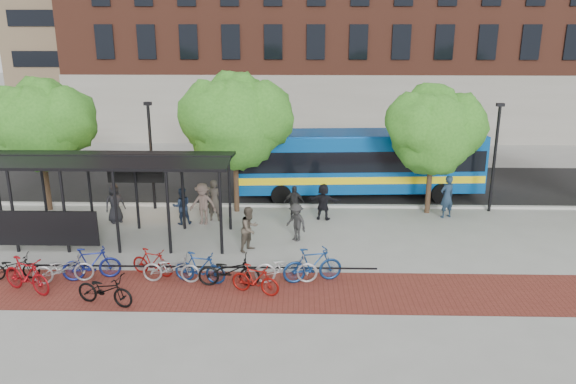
{
  "coord_description": "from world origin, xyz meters",
  "views": [
    {
      "loc": [
        0.06,
        -21.93,
        8.58
      ],
      "look_at": [
        -0.52,
        1.19,
        1.6
      ],
      "focal_mm": 35.0,
      "sensor_mm": 36.0,
      "label": 1
    }
  ],
  "objects_px": {
    "pedestrian_1": "(214,200)",
    "tree_b": "(237,118)",
    "bike_2": "(63,268)",
    "bike_5": "(152,262)",
    "tree_a": "(41,122)",
    "pedestrian_3": "(203,204)",
    "bike_10": "(286,267)",
    "pedestrian_8": "(250,229)",
    "lamp_post_right": "(495,155)",
    "bike_7": "(200,268)",
    "pedestrian_2": "(182,206)",
    "pedestrian_0": "(115,203)",
    "tree_c": "(435,127)",
    "pedestrian_5": "(323,202)",
    "bike_1": "(26,275)",
    "lamp_post_left": "(151,153)",
    "bike_11": "(312,265)",
    "pedestrian_7": "(447,197)",
    "bus_shelter": "(96,169)",
    "bike_9": "(255,279)",
    "bike_3": "(91,264)",
    "bike_8": "(229,271)",
    "bike_6": "(171,268)",
    "bike_4": "(105,290)",
    "pedestrian_4": "(294,203)",
    "bike_0": "(14,267)",
    "bus": "(358,160)",
    "pedestrian_9": "(296,222)"
  },
  "relations": [
    {
      "from": "bike_3",
      "to": "bike_7",
      "type": "distance_m",
      "value": 3.8
    },
    {
      "from": "bike_1",
      "to": "bike_7",
      "type": "bearing_deg",
      "value": -56.9
    },
    {
      "from": "bike_4",
      "to": "bike_5",
      "type": "xyz_separation_m",
      "value": [
        0.94,
        2.21,
        -0.02
      ]
    },
    {
      "from": "lamp_post_left",
      "to": "bike_10",
      "type": "bearing_deg",
      "value": -50.41
    },
    {
      "from": "bus_shelter",
      "to": "bus",
      "type": "distance_m",
      "value": 12.83
    },
    {
      "from": "pedestrian_0",
      "to": "bike_9",
      "type": "bearing_deg",
      "value": -80.56
    },
    {
      "from": "bike_2",
      "to": "bike_10",
      "type": "relative_size",
      "value": 0.93
    },
    {
      "from": "tree_a",
      "to": "pedestrian_3",
      "type": "distance_m",
      "value": 8.52
    },
    {
      "from": "tree_b",
      "to": "bike_8",
      "type": "distance_m",
      "value": 8.89
    },
    {
      "from": "pedestrian_8",
      "to": "pedestrian_3",
      "type": "bearing_deg",
      "value": 74.08
    },
    {
      "from": "bike_8",
      "to": "pedestrian_0",
      "type": "height_order",
      "value": "pedestrian_0"
    },
    {
      "from": "lamp_post_left",
      "to": "pedestrian_8",
      "type": "height_order",
      "value": "lamp_post_left"
    },
    {
      "from": "bus_shelter",
      "to": "pedestrian_9",
      "type": "xyz_separation_m",
      "value": [
        7.99,
        0.08,
        -2.21
      ]
    },
    {
      "from": "pedestrian_9",
      "to": "pedestrian_8",
      "type": "bearing_deg",
      "value": -104.31
    },
    {
      "from": "bike_7",
      "to": "tree_a",
      "type": "bearing_deg",
      "value": 59.9
    },
    {
      "from": "bike_9",
      "to": "pedestrian_4",
      "type": "relative_size",
      "value": 1.06
    },
    {
      "from": "bus_shelter",
      "to": "bike_7",
      "type": "xyz_separation_m",
      "value": [
        4.74,
        -3.92,
        -2.44
      ]
    },
    {
      "from": "bike_1",
      "to": "tree_c",
      "type": "bearing_deg",
      "value": -35.88
    },
    {
      "from": "bike_4",
      "to": "bike_6",
      "type": "xyz_separation_m",
      "value": [
        1.73,
        1.68,
        0.01
      ]
    },
    {
      "from": "bike_2",
      "to": "bike_5",
      "type": "distance_m",
      "value": 2.98
    },
    {
      "from": "pedestrian_4",
      "to": "pedestrian_3",
      "type": "bearing_deg",
      "value": -175.2
    },
    {
      "from": "lamp_post_right",
      "to": "bike_7",
      "type": "xyz_separation_m",
      "value": [
        -12.4,
        -8.0,
        -2.19
      ]
    },
    {
      "from": "bike_11",
      "to": "pedestrian_2",
      "type": "xyz_separation_m",
      "value": [
        -5.69,
        5.7,
        0.2
      ]
    },
    {
      "from": "bike_9",
      "to": "bike_6",
      "type": "bearing_deg",
      "value": 95.05
    },
    {
      "from": "bike_10",
      "to": "pedestrian_8",
      "type": "height_order",
      "value": "pedestrian_8"
    },
    {
      "from": "bike_9",
      "to": "pedestrian_8",
      "type": "height_order",
      "value": "pedestrian_8"
    },
    {
      "from": "bike_4",
      "to": "pedestrian_7",
      "type": "height_order",
      "value": "pedestrian_7"
    },
    {
      "from": "bike_5",
      "to": "pedestrian_7",
      "type": "xyz_separation_m",
      "value": [
        11.89,
        6.49,
        0.5
      ]
    },
    {
      "from": "bike_6",
      "to": "pedestrian_1",
      "type": "relative_size",
      "value": 1.05
    },
    {
      "from": "bike_3",
      "to": "bike_8",
      "type": "bearing_deg",
      "value": -110.16
    },
    {
      "from": "pedestrian_1",
      "to": "tree_b",
      "type": "bearing_deg",
      "value": -121.16
    },
    {
      "from": "bike_0",
      "to": "pedestrian_7",
      "type": "bearing_deg",
      "value": -76.4
    },
    {
      "from": "bike_6",
      "to": "bike_11",
      "type": "distance_m",
      "value": 4.85
    },
    {
      "from": "bike_4",
      "to": "pedestrian_2",
      "type": "xyz_separation_m",
      "value": [
        0.9,
        7.52,
        0.31
      ]
    },
    {
      "from": "bike_3",
      "to": "pedestrian_8",
      "type": "xyz_separation_m",
      "value": [
        5.26,
        2.73,
        0.31
      ]
    },
    {
      "from": "pedestrian_2",
      "to": "pedestrian_0",
      "type": "bearing_deg",
      "value": -20.85
    },
    {
      "from": "bike_10",
      "to": "tree_c",
      "type": "bearing_deg",
      "value": -44.07
    },
    {
      "from": "lamp_post_right",
      "to": "bike_4",
      "type": "relative_size",
      "value": 2.6
    },
    {
      "from": "pedestrian_7",
      "to": "bike_5",
      "type": "bearing_deg",
      "value": 2.89
    },
    {
      "from": "bike_0",
      "to": "pedestrian_2",
      "type": "xyz_separation_m",
      "value": [
        4.7,
        5.77,
        0.38
      ]
    },
    {
      "from": "lamp_post_right",
      "to": "bike_7",
      "type": "bearing_deg",
      "value": -147.17
    },
    {
      "from": "pedestrian_7",
      "to": "pedestrian_8",
      "type": "xyz_separation_m",
      "value": [
        -8.65,
        -4.16,
        -0.09
      ]
    },
    {
      "from": "pedestrian_0",
      "to": "pedestrian_2",
      "type": "height_order",
      "value": "pedestrian_0"
    },
    {
      "from": "pedestrian_7",
      "to": "bus_shelter",
      "type": "bearing_deg",
      "value": -13.83
    },
    {
      "from": "bike_3",
      "to": "pedestrian_8",
      "type": "distance_m",
      "value": 5.93
    },
    {
      "from": "bike_1",
      "to": "pedestrian_1",
      "type": "distance_m",
      "value": 8.86
    },
    {
      "from": "tree_c",
      "to": "pedestrian_5",
      "type": "distance_m",
      "value": 6.08
    },
    {
      "from": "bike_9",
      "to": "pedestrian_9",
      "type": "bearing_deg",
      "value": 4.99
    },
    {
      "from": "pedestrian_0",
      "to": "pedestrian_5",
      "type": "bearing_deg",
      "value": -32.05
    },
    {
      "from": "pedestrian_5",
      "to": "bike_6",
      "type": "bearing_deg",
      "value": 64.51
    }
  ]
}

